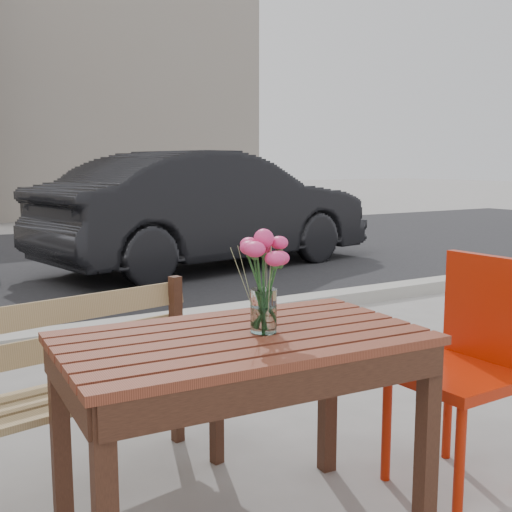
{
  "coord_description": "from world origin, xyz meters",
  "views": [
    {
      "loc": [
        -0.86,
        -1.68,
        1.33
      ],
      "look_at": [
        0.28,
        0.18,
        1.01
      ],
      "focal_mm": 45.0,
      "sensor_mm": 36.0,
      "label": 1
    }
  ],
  "objects_px": {
    "main_vase": "(264,269)",
    "parked_car": "(209,210)",
    "red_chair": "(471,354)",
    "main_table": "(243,369)"
  },
  "relations": [
    {
      "from": "main_vase",
      "to": "parked_car",
      "type": "distance_m",
      "value": 6.11
    },
    {
      "from": "main_vase",
      "to": "parked_car",
      "type": "height_order",
      "value": "parked_car"
    },
    {
      "from": "main_table",
      "to": "red_chair",
      "type": "height_order",
      "value": "red_chair"
    },
    {
      "from": "red_chair",
      "to": "main_vase",
      "type": "relative_size",
      "value": 2.67
    },
    {
      "from": "main_table",
      "to": "parked_car",
      "type": "distance_m",
      "value": 6.12
    },
    {
      "from": "main_table",
      "to": "main_vase",
      "type": "xyz_separation_m",
      "value": [
        0.07,
        -0.02,
        0.35
      ]
    },
    {
      "from": "red_chair",
      "to": "parked_car",
      "type": "xyz_separation_m",
      "value": [
        1.68,
        5.61,
        0.19
      ]
    },
    {
      "from": "red_chair",
      "to": "parked_car",
      "type": "bearing_deg",
      "value": 161.73
    },
    {
      "from": "main_vase",
      "to": "parked_car",
      "type": "xyz_separation_m",
      "value": [
        2.63,
        5.51,
        -0.24
      ]
    },
    {
      "from": "red_chair",
      "to": "parked_car",
      "type": "distance_m",
      "value": 5.86
    }
  ]
}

